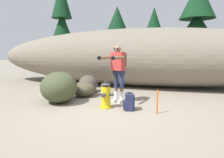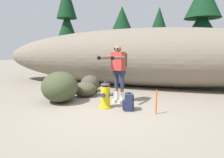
{
  "view_description": "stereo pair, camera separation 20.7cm",
  "coord_description": "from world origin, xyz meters",
  "px_view_note": "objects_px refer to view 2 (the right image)",
  "views": [
    {
      "loc": [
        1.6,
        -4.72,
        1.52
      ],
      "look_at": [
        -0.08,
        0.63,
        0.75
      ],
      "focal_mm": 32.41,
      "sensor_mm": 36.0,
      "label": 1
    },
    {
      "loc": [
        1.8,
        -4.66,
        1.52
      ],
      "look_at": [
        -0.08,
        0.63,
        0.75
      ],
      "focal_mm": 32.41,
      "sensor_mm": 36.0,
      "label": 2
    }
  ],
  "objects_px": {
    "spare_backpack": "(128,102)",
    "boulder_large": "(60,87)",
    "survey_stake": "(156,102)",
    "boulder_small": "(90,84)",
    "fire_hydrant": "(105,96)",
    "boulder_mid": "(85,89)",
    "utility_worker": "(118,67)"
  },
  "relations": [
    {
      "from": "boulder_small",
      "to": "survey_stake",
      "type": "xyz_separation_m",
      "value": [
        2.68,
        -1.89,
        -0.02
      ]
    },
    {
      "from": "utility_worker",
      "to": "boulder_large",
      "type": "distance_m",
      "value": 1.86
    },
    {
      "from": "utility_worker",
      "to": "spare_backpack",
      "type": "height_order",
      "value": "utility_worker"
    },
    {
      "from": "spare_backpack",
      "to": "boulder_mid",
      "type": "relative_size",
      "value": 0.55
    },
    {
      "from": "spare_backpack",
      "to": "boulder_large",
      "type": "xyz_separation_m",
      "value": [
        -2.17,
        0.17,
        0.24
      ]
    },
    {
      "from": "survey_stake",
      "to": "boulder_small",
      "type": "bearing_deg",
      "value": 144.79
    },
    {
      "from": "fire_hydrant",
      "to": "boulder_small",
      "type": "height_order",
      "value": "fire_hydrant"
    },
    {
      "from": "boulder_large",
      "to": "survey_stake",
      "type": "distance_m",
      "value": 2.92
    },
    {
      "from": "boulder_mid",
      "to": "survey_stake",
      "type": "relative_size",
      "value": 1.42
    },
    {
      "from": "utility_worker",
      "to": "boulder_small",
      "type": "distance_m",
      "value": 1.98
    },
    {
      "from": "spare_backpack",
      "to": "boulder_large",
      "type": "relative_size",
      "value": 0.37
    },
    {
      "from": "spare_backpack",
      "to": "boulder_small",
      "type": "distance_m",
      "value": 2.66
    },
    {
      "from": "fire_hydrant",
      "to": "boulder_mid",
      "type": "distance_m",
      "value": 1.62
    },
    {
      "from": "survey_stake",
      "to": "utility_worker",
      "type": "bearing_deg",
      "value": 147.41
    },
    {
      "from": "boulder_large",
      "to": "boulder_mid",
      "type": "distance_m",
      "value": 1.04
    },
    {
      "from": "utility_worker",
      "to": "boulder_mid",
      "type": "height_order",
      "value": "utility_worker"
    },
    {
      "from": "spare_backpack",
      "to": "boulder_mid",
      "type": "xyz_separation_m",
      "value": [
        -1.84,
        1.13,
        0.03
      ]
    },
    {
      "from": "boulder_mid",
      "to": "survey_stake",
      "type": "height_order",
      "value": "survey_stake"
    },
    {
      "from": "fire_hydrant",
      "to": "boulder_small",
      "type": "bearing_deg",
      "value": 126.45
    },
    {
      "from": "fire_hydrant",
      "to": "boulder_small",
      "type": "distance_m",
      "value": 2.19
    },
    {
      "from": "fire_hydrant",
      "to": "utility_worker",
      "type": "bearing_deg",
      "value": 76.11
    },
    {
      "from": "boulder_mid",
      "to": "survey_stake",
      "type": "xyz_separation_m",
      "value": [
        2.57,
        -1.23,
        0.06
      ]
    },
    {
      "from": "utility_worker",
      "to": "boulder_mid",
      "type": "bearing_deg",
      "value": -94.42
    },
    {
      "from": "boulder_large",
      "to": "boulder_mid",
      "type": "xyz_separation_m",
      "value": [
        0.33,
        0.96,
        -0.22
      ]
    },
    {
      "from": "boulder_mid",
      "to": "spare_backpack",
      "type": "bearing_deg",
      "value": -31.56
    },
    {
      "from": "spare_backpack",
      "to": "boulder_mid",
      "type": "distance_m",
      "value": 2.16
    },
    {
      "from": "survey_stake",
      "to": "fire_hydrant",
      "type": "bearing_deg",
      "value": 174.43
    },
    {
      "from": "fire_hydrant",
      "to": "spare_backpack",
      "type": "relative_size",
      "value": 1.55
    },
    {
      "from": "utility_worker",
      "to": "survey_stake",
      "type": "xyz_separation_m",
      "value": [
        1.22,
        -0.78,
        -0.78
      ]
    },
    {
      "from": "fire_hydrant",
      "to": "survey_stake",
      "type": "bearing_deg",
      "value": -5.57
    },
    {
      "from": "boulder_small",
      "to": "fire_hydrant",
      "type": "bearing_deg",
      "value": -53.55
    },
    {
      "from": "fire_hydrant",
      "to": "survey_stake",
      "type": "relative_size",
      "value": 1.22
    }
  ]
}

